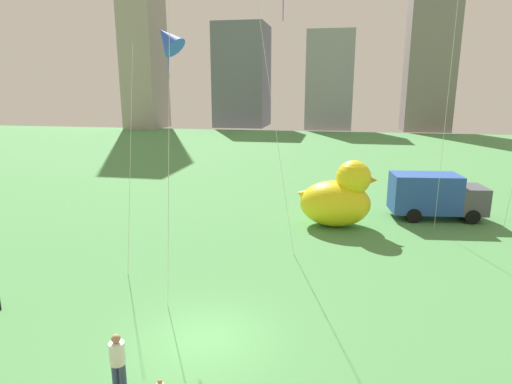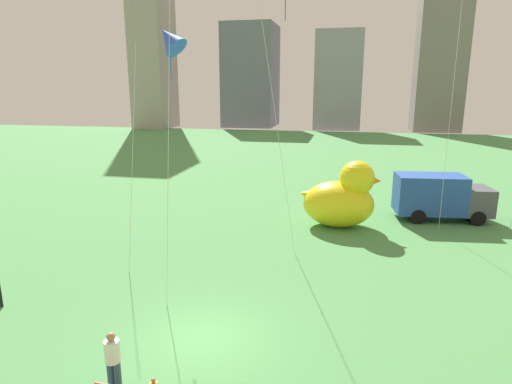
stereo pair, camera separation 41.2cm
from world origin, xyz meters
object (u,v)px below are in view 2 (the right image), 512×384
Objects in this scene: person_adult at (113,358)px; box_truck at (440,197)px; kite_blue at (169,39)px; giant_inflatable_duck at (341,199)px.

box_truck is at bearing 57.72° from person_adult.
box_truck is at bearing 33.48° from kite_blue.
giant_inflatable_duck is at bearing 39.76° from kite_blue.
kite_blue is (-13.75, -9.09, 8.78)m from box_truck.
person_adult is 0.36× the size of giant_inflatable_duck.
kite_blue is at bearing -140.24° from giant_inflatable_duck.
person_adult is at bearing -109.88° from giant_inflatable_duck.
giant_inflatable_duck reaches higher than box_truck.
giant_inflatable_duck is 0.82× the size of box_truck.
kite_blue is (-1.95, 9.59, 9.26)m from person_adult.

